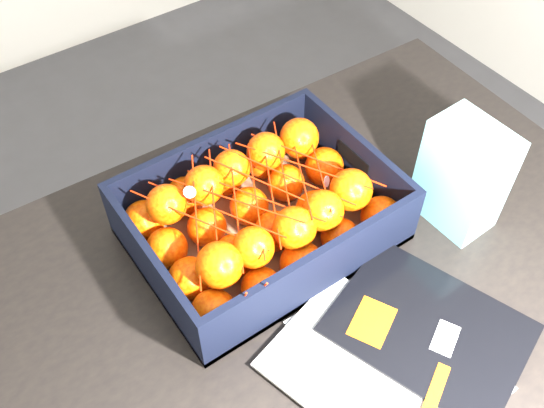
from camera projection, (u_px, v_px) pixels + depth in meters
table at (305, 306)px, 1.08m from camera, size 1.23×0.84×0.75m
magazine_stack at (399, 351)px, 0.90m from camera, size 0.40×0.33×0.02m
produce_crate at (262, 221)px, 1.03m from camera, size 0.42×0.31×0.12m
clementine_heap at (263, 212)px, 1.01m from camera, size 0.40×0.30×0.12m
mesh_net at (260, 194)px, 0.96m from camera, size 0.35×0.28×0.09m
retail_carton at (463, 176)px, 1.01m from camera, size 0.09×0.13×0.20m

